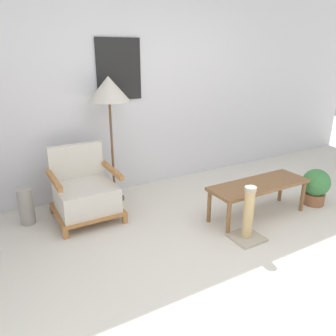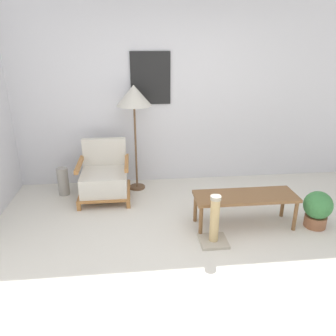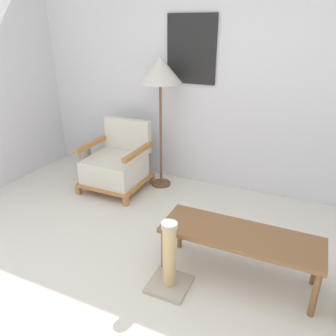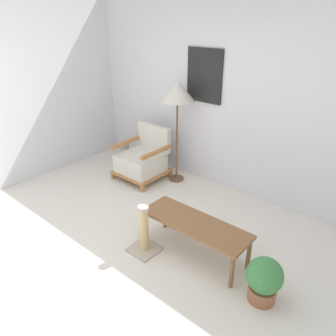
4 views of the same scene
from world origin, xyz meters
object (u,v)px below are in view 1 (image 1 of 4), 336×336
object	(u,v)px
vase	(26,207)
potted_plant	(316,186)
armchair	(85,193)
floor_lamp	(109,92)
coffee_table	(259,187)
scratching_post	(248,220)

from	to	relation	value
vase	potted_plant	bearing A→B (deg)	-21.42
armchair	floor_lamp	xyz separation A→B (m)	(0.44, 0.28, 1.03)
vase	potted_plant	xyz separation A→B (m)	(3.08, -1.21, 0.04)
vase	coffee_table	bearing A→B (deg)	-26.00
floor_lamp	vase	world-z (taller)	floor_lamp
potted_plant	armchair	bearing A→B (deg)	157.39
coffee_table	scratching_post	xyz separation A→B (m)	(-0.43, -0.31, -0.15)
armchair	scratching_post	xyz separation A→B (m)	(1.23, -1.24, -0.09)
vase	potted_plant	world-z (taller)	potted_plant
potted_plant	scratching_post	bearing A→B (deg)	-171.06
floor_lamp	scratching_post	xyz separation A→B (m)	(0.79, -1.51, -1.12)
coffee_table	vase	distance (m)	2.51
potted_plant	floor_lamp	bearing A→B (deg)	147.31
armchair	vase	world-z (taller)	armchair
armchair	vase	distance (m)	0.62
armchair	potted_plant	world-z (taller)	armchair
armchair	coffee_table	world-z (taller)	armchair
floor_lamp	vase	bearing A→B (deg)	-174.12
coffee_table	potted_plant	distance (m)	0.85
potted_plant	coffee_table	bearing A→B (deg)	172.40
coffee_table	scratching_post	distance (m)	0.55
armchair	scratching_post	distance (m)	1.75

